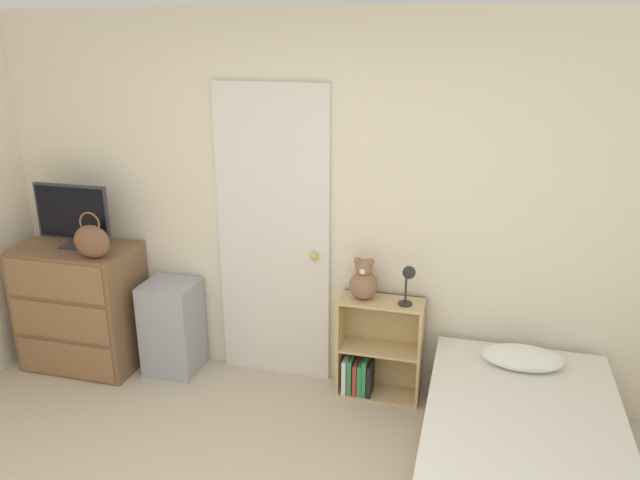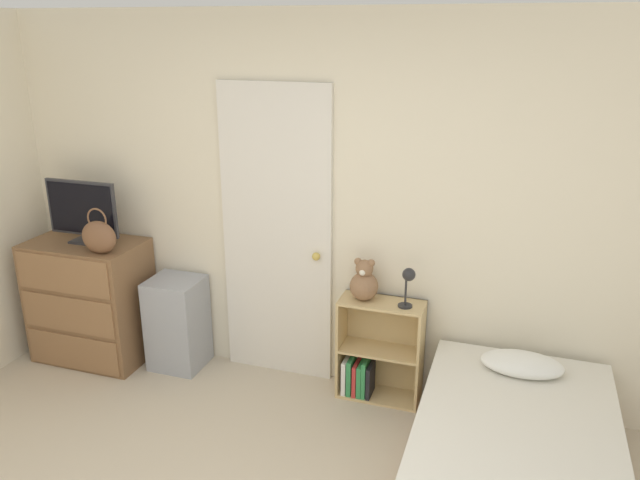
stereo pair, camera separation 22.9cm
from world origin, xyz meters
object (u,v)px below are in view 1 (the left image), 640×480
at_px(bed, 522,469).
at_px(dresser, 82,306).
at_px(bookshelf, 374,356).
at_px(teddy_bear, 364,281).
at_px(handbag, 92,241).
at_px(storage_bin, 173,327).
at_px(desk_lamp, 408,278).
at_px(tv, 72,215).

bearing_deg(bed, dresser, 166.97).
distance_m(bookshelf, teddy_bear, 0.55).
xyz_separation_m(handbag, storage_bin, (0.42, 0.23, -0.71)).
distance_m(dresser, desk_lamp, 2.43).
relative_size(handbag, teddy_bear, 1.13).
distance_m(tv, storage_bin, 1.07).
xyz_separation_m(handbag, bookshelf, (1.90, 0.30, -0.76)).
distance_m(storage_bin, bookshelf, 1.49).
xyz_separation_m(tv, teddy_bear, (2.08, 0.12, -0.33)).
relative_size(storage_bin, teddy_bear, 2.39).
distance_m(handbag, desk_lamp, 2.14).
distance_m(storage_bin, desk_lamp, 1.79).
xyz_separation_m(tv, bookshelf, (2.16, 0.13, -0.88)).
bearing_deg(desk_lamp, bed, -48.33).
bearing_deg(bed, tv, 166.63).
relative_size(dresser, storage_bin, 1.35).
bearing_deg(teddy_bear, desk_lamp, -6.58).
distance_m(tv, bed, 3.33).
bearing_deg(tv, handbag, -33.31).
height_order(bookshelf, desk_lamp, desk_lamp).
distance_m(dresser, bed, 3.21).
xyz_separation_m(handbag, bed, (2.85, -0.57, -0.82)).
bearing_deg(storage_bin, tv, -174.29).
relative_size(dresser, handbag, 2.85).
xyz_separation_m(dresser, tv, (0.01, 0.02, 0.70)).
height_order(handbag, teddy_bear, handbag).
height_order(dresser, teddy_bear, teddy_bear).
bearing_deg(desk_lamp, handbag, -173.18).
bearing_deg(bed, storage_bin, 161.67).
distance_m(storage_bin, teddy_bear, 1.49).
xyz_separation_m(storage_bin, desk_lamp, (1.70, 0.02, 0.56)).
distance_m(storage_bin, bed, 2.56).
height_order(handbag, bed, handbag).
xyz_separation_m(tv, storage_bin, (0.67, 0.07, -0.82)).
distance_m(tv, desk_lamp, 2.39).
bearing_deg(teddy_bear, storage_bin, -177.82).
relative_size(dresser, bookshelf, 1.30).
distance_m(dresser, bookshelf, 2.18).
distance_m(dresser, tv, 0.70).
distance_m(handbag, teddy_bear, 1.86).
relative_size(dresser, tv, 1.63).
relative_size(bookshelf, desk_lamp, 2.62).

